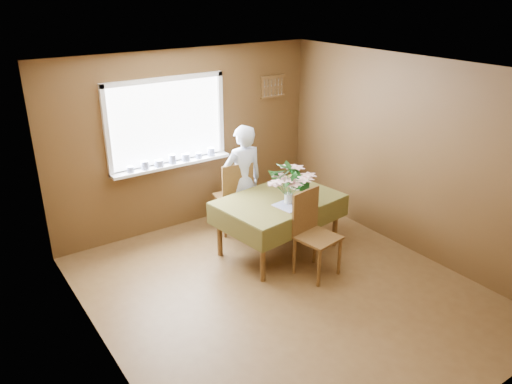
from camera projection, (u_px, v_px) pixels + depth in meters
floor at (283, 291)px, 5.75m from camera, size 4.50×4.50×0.00m
ceiling at (288, 71)px, 4.79m from camera, size 4.50×4.50×0.00m
wall_back at (187, 140)px, 6.98m from camera, size 4.00×0.00×4.00m
wall_front at (478, 291)px, 3.56m from camera, size 4.00×0.00×4.00m
wall_left at (99, 242)px, 4.23m from camera, size 0.00×4.50×4.50m
wall_right at (410, 157)px, 6.32m from camera, size 0.00×4.50×4.50m
window_assembly at (169, 138)px, 6.75m from camera, size 1.72×0.20×1.22m
spoon_rack at (273, 87)px, 7.48m from camera, size 0.44×0.05×0.33m
dining_table at (279, 205)px, 6.39m from camera, size 1.66×1.23×0.75m
chair_far at (235, 195)px, 6.92m from camera, size 0.52×0.52×1.05m
chair_near at (312, 230)px, 5.94m from camera, size 0.51×0.51×1.04m
seated_woman at (243, 181)px, 6.82m from camera, size 0.60×0.42×1.57m
flower_bouquet at (289, 181)px, 6.11m from camera, size 0.53×0.53×0.45m
side_plate at (299, 186)px, 6.73m from camera, size 0.34×0.34×0.01m
table_knife at (301, 198)px, 6.36m from camera, size 0.14×0.21×0.00m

